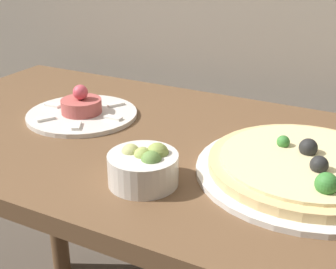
{
  "coord_description": "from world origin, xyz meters",
  "views": [
    {
      "loc": [
        0.37,
        -0.43,
        1.12
      ],
      "look_at": [
        -0.0,
        0.27,
        0.77
      ],
      "focal_mm": 50.0,
      "sensor_mm": 36.0,
      "label": 1
    }
  ],
  "objects": [
    {
      "name": "dining_table",
      "position": [
        0.0,
        0.32,
        0.62
      ],
      "size": [
        1.31,
        0.64,
        0.73
      ],
      "color": "brown",
      "rests_on": "ground_plane"
    },
    {
      "name": "pizza_plate",
      "position": [
        0.25,
        0.3,
        0.75
      ],
      "size": [
        0.37,
        0.37,
        0.06
      ],
      "color": "silver",
      "rests_on": "dining_table"
    },
    {
      "name": "tartare_plate",
      "position": [
        -0.26,
        0.35,
        0.74
      ],
      "size": [
        0.25,
        0.25,
        0.07
      ],
      "color": "silver",
      "rests_on": "dining_table"
    },
    {
      "name": "small_bowl",
      "position": [
        0.02,
        0.15,
        0.76
      ],
      "size": [
        0.12,
        0.12,
        0.07
      ],
      "color": "silver",
      "rests_on": "dining_table"
    }
  ]
}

